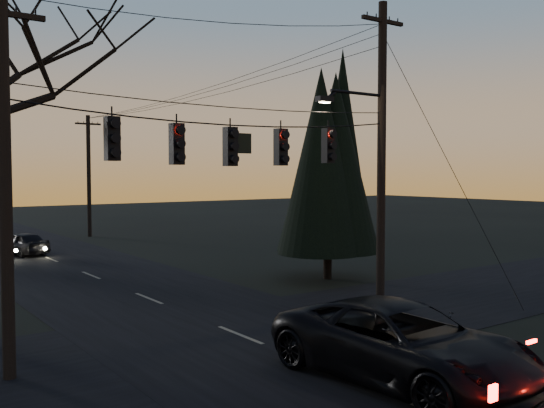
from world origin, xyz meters
TOP-DOWN VIEW (x-y plane):
  - main_road at (0.00, 20.00)m, footprint 8.00×120.00m
  - cross_road at (0.00, 10.00)m, footprint 60.00×7.00m
  - utility_pole_right at (5.50, 10.00)m, footprint 5.00×0.30m
  - utility_pole_left at (-6.00, 10.00)m, footprint 1.80×0.30m
  - utility_pole_far_r at (5.50, 38.00)m, footprint 1.80×0.30m
  - span_signal_assembly at (-0.24, 10.00)m, footprint 11.50×0.44m
  - evergreen_right at (7.89, 15.36)m, footprint 3.96×3.96m
  - suv_near at (0.80, 4.83)m, footprint 3.17×6.22m
  - sedan_oncoming_a at (-0.80, 30.68)m, footprint 2.52×3.99m

SIDE VIEW (x-z plane):
  - utility_pole_right at x=5.50m, z-range -5.00..5.00m
  - utility_pole_left at x=-6.00m, z-range -4.25..4.25m
  - utility_pole_far_r at x=5.50m, z-range -4.25..4.25m
  - cross_road at x=0.00m, z-range 0.00..0.02m
  - main_road at x=0.00m, z-range 0.00..0.02m
  - sedan_oncoming_a at x=-0.80m, z-range 0.00..1.27m
  - suv_near at x=0.80m, z-range 0.00..1.68m
  - evergreen_right at x=7.89m, z-range 0.59..9.32m
  - span_signal_assembly at x=-0.24m, z-range 4.50..6.05m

